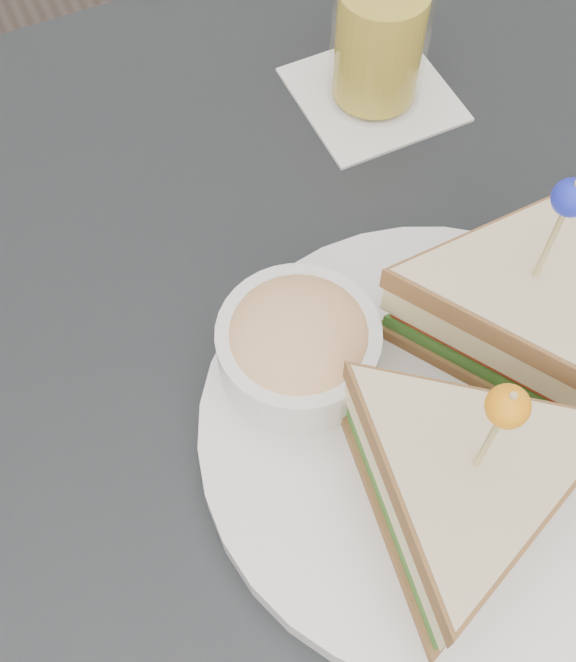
# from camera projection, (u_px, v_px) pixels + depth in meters

# --- Properties ---
(ground_plane) EXTENTS (3.50, 3.50, 0.00)m
(ground_plane) POSITION_uv_depth(u_px,v_px,m) (285.00, 616.00, 1.19)
(ground_plane) COLOR #3F3833
(table) EXTENTS (0.80, 0.80, 0.75)m
(table) POSITION_uv_depth(u_px,v_px,m) (281.00, 433.00, 0.60)
(table) COLOR black
(table) RESTS_ON ground
(plate_meal) EXTENTS (0.35, 0.33, 0.18)m
(plate_meal) POSITION_uv_depth(u_px,v_px,m) (461.00, 397.00, 0.48)
(plate_meal) COLOR white
(plate_meal) RESTS_ON table
(drink_set) EXTENTS (0.12, 0.12, 0.15)m
(drink_set) POSITION_uv_depth(u_px,v_px,m) (381.00, 28.00, 0.61)
(drink_set) COLOR white
(drink_set) RESTS_ON table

